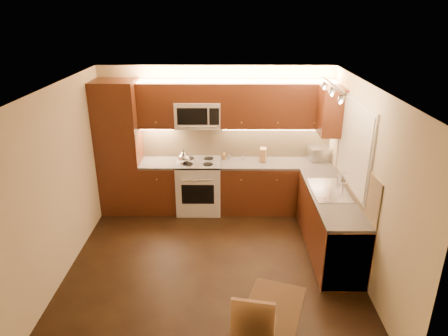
{
  "coord_description": "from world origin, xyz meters",
  "views": [
    {
      "loc": [
        0.2,
        -4.85,
        3.41
      ],
      "look_at": [
        0.15,
        0.55,
        1.25
      ],
      "focal_mm": 32.56,
      "sensor_mm": 36.0,
      "label": 1
    }
  ],
  "objects_px": {
    "microwave": "(198,114)",
    "toaster_oven": "(319,153)",
    "stove": "(199,186)",
    "sink": "(330,186)",
    "dining_chair": "(254,326)",
    "soap_bottle": "(340,177)",
    "kettle": "(184,157)",
    "knife_block": "(263,155)"
  },
  "relations": [
    {
      "from": "microwave",
      "to": "toaster_oven",
      "type": "relative_size",
      "value": 1.95
    },
    {
      "from": "toaster_oven",
      "to": "stove",
      "type": "bearing_deg",
      "value": 173.05
    },
    {
      "from": "stove",
      "to": "sink",
      "type": "height_order",
      "value": "sink"
    },
    {
      "from": "sink",
      "to": "dining_chair",
      "type": "height_order",
      "value": "sink"
    },
    {
      "from": "stove",
      "to": "soap_bottle",
      "type": "relative_size",
      "value": 5.53
    },
    {
      "from": "stove",
      "to": "kettle",
      "type": "relative_size",
      "value": 3.94
    },
    {
      "from": "stove",
      "to": "soap_bottle",
      "type": "xyz_separation_m",
      "value": [
        2.21,
        -0.81,
        0.52
      ]
    },
    {
      "from": "dining_chair",
      "to": "stove",
      "type": "bearing_deg",
      "value": 112.85
    },
    {
      "from": "microwave",
      "to": "stove",
      "type": "bearing_deg",
      "value": -90.0
    },
    {
      "from": "knife_block",
      "to": "stove",
      "type": "bearing_deg",
      "value": -167.21
    },
    {
      "from": "microwave",
      "to": "soap_bottle",
      "type": "distance_m",
      "value": 2.52
    },
    {
      "from": "microwave",
      "to": "dining_chair",
      "type": "height_order",
      "value": "microwave"
    },
    {
      "from": "toaster_oven",
      "to": "soap_bottle",
      "type": "bearing_deg",
      "value": -94.86
    },
    {
      "from": "kettle",
      "to": "knife_block",
      "type": "relative_size",
      "value": 1.01
    },
    {
      "from": "kettle",
      "to": "toaster_oven",
      "type": "relative_size",
      "value": 0.6
    },
    {
      "from": "knife_block",
      "to": "soap_bottle",
      "type": "height_order",
      "value": "knife_block"
    },
    {
      "from": "stove",
      "to": "dining_chair",
      "type": "distance_m",
      "value": 3.46
    },
    {
      "from": "kettle",
      "to": "soap_bottle",
      "type": "xyz_separation_m",
      "value": [
        2.46,
        -0.73,
        -0.05
      ]
    },
    {
      "from": "knife_block",
      "to": "dining_chair",
      "type": "distance_m",
      "value": 3.53
    },
    {
      "from": "soap_bottle",
      "to": "dining_chair",
      "type": "relative_size",
      "value": 0.18
    },
    {
      "from": "microwave",
      "to": "sink",
      "type": "distance_m",
      "value": 2.48
    },
    {
      "from": "stove",
      "to": "toaster_oven",
      "type": "distance_m",
      "value": 2.18
    },
    {
      "from": "toaster_oven",
      "to": "dining_chair",
      "type": "bearing_deg",
      "value": -121.99
    },
    {
      "from": "soap_bottle",
      "to": "knife_block",
      "type": "bearing_deg",
      "value": 165.33
    },
    {
      "from": "kettle",
      "to": "knife_block",
      "type": "distance_m",
      "value": 1.37
    },
    {
      "from": "toaster_oven",
      "to": "dining_chair",
      "type": "height_order",
      "value": "toaster_oven"
    },
    {
      "from": "stove",
      "to": "kettle",
      "type": "xyz_separation_m",
      "value": [
        -0.24,
        -0.07,
        0.58
      ]
    },
    {
      "from": "kettle",
      "to": "soap_bottle",
      "type": "distance_m",
      "value": 2.56
    },
    {
      "from": "stove",
      "to": "toaster_oven",
      "type": "height_order",
      "value": "toaster_oven"
    },
    {
      "from": "kettle",
      "to": "knife_block",
      "type": "bearing_deg",
      "value": 7.13
    },
    {
      "from": "microwave",
      "to": "soap_bottle",
      "type": "height_order",
      "value": "microwave"
    },
    {
      "from": "stove",
      "to": "dining_chair",
      "type": "height_order",
      "value": "dining_chair"
    },
    {
      "from": "dining_chair",
      "to": "microwave",
      "type": "bearing_deg",
      "value": 112.37
    },
    {
      "from": "stove",
      "to": "microwave",
      "type": "bearing_deg",
      "value": 90.0
    },
    {
      "from": "stove",
      "to": "dining_chair",
      "type": "relative_size",
      "value": 1.0
    },
    {
      "from": "microwave",
      "to": "sink",
      "type": "bearing_deg",
      "value": -32.21
    },
    {
      "from": "toaster_oven",
      "to": "dining_chair",
      "type": "relative_size",
      "value": 0.42
    },
    {
      "from": "dining_chair",
      "to": "kettle",
      "type": "bearing_deg",
      "value": 117.06
    },
    {
      "from": "sink",
      "to": "microwave",
      "type": "bearing_deg",
      "value": 147.79
    },
    {
      "from": "sink",
      "to": "dining_chair",
      "type": "bearing_deg",
      "value": -118.68
    },
    {
      "from": "stove",
      "to": "knife_block",
      "type": "xyz_separation_m",
      "value": [
        1.12,
        0.09,
        0.56
      ]
    },
    {
      "from": "sink",
      "to": "kettle",
      "type": "xyz_separation_m",
      "value": [
        -2.24,
        1.05,
        0.06
      ]
    }
  ]
}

